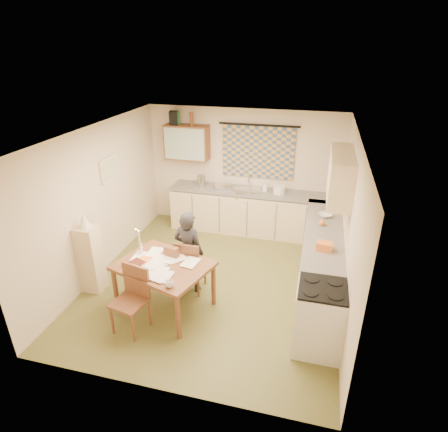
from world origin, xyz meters
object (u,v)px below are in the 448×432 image
(chair_far, at_px, (191,274))
(counter_right, at_px, (321,261))
(shelf_stand, at_px, (91,259))
(person, at_px, (189,252))
(counter_back, at_px, (250,212))
(dining_table, at_px, (165,285))
(stove, at_px, (319,318))

(chair_far, bearing_deg, counter_right, -161.36)
(shelf_stand, bearing_deg, person, 14.80)
(chair_far, relative_size, shelf_stand, 0.82)
(counter_back, bearing_deg, shelf_stand, -128.08)
(counter_right, bearing_deg, shelf_stand, -163.75)
(chair_far, bearing_deg, shelf_stand, 14.32)
(dining_table, bearing_deg, shelf_stand, -168.36)
(dining_table, bearing_deg, counter_right, 44.99)
(person, distance_m, shelf_stand, 1.56)
(stove, distance_m, shelf_stand, 3.57)
(counter_back, distance_m, chair_far, 2.32)
(counter_back, relative_size, shelf_stand, 2.94)
(counter_right, bearing_deg, person, -162.68)
(shelf_stand, bearing_deg, counter_back, 51.92)
(dining_table, xyz_separation_m, shelf_stand, (-1.30, 0.13, 0.18))
(counter_right, distance_m, dining_table, 2.52)
(stove, bearing_deg, counter_back, 115.89)
(stove, relative_size, shelf_stand, 0.85)
(dining_table, height_order, person, person)
(counter_back, distance_m, stove, 3.39)
(counter_back, height_order, person, person)
(counter_right, bearing_deg, chair_far, -161.90)
(dining_table, xyz_separation_m, chair_far, (0.23, 0.51, -0.09))
(dining_table, bearing_deg, counter_back, 92.16)
(counter_right, relative_size, chair_far, 3.21)
(chair_far, distance_m, person, 0.40)
(chair_far, distance_m, shelf_stand, 1.60)
(counter_back, distance_m, shelf_stand, 3.34)
(counter_right, height_order, chair_far, counter_right)
(counter_back, height_order, chair_far, counter_back)
(dining_table, bearing_deg, person, 86.41)
(dining_table, bearing_deg, stove, 10.06)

